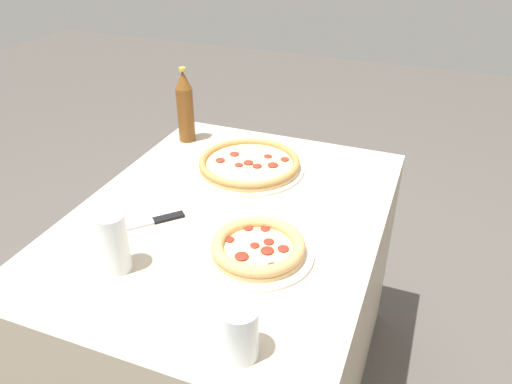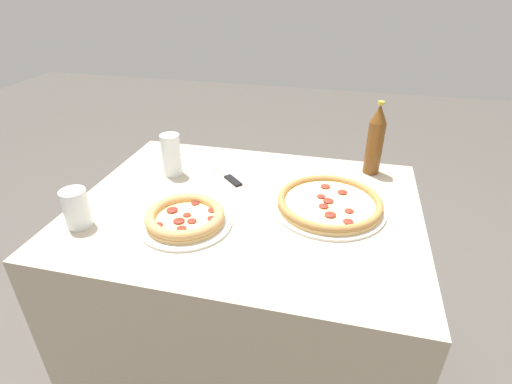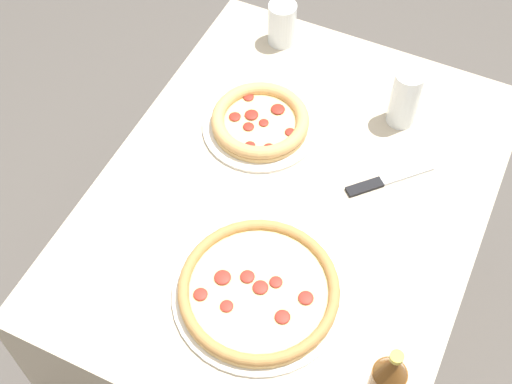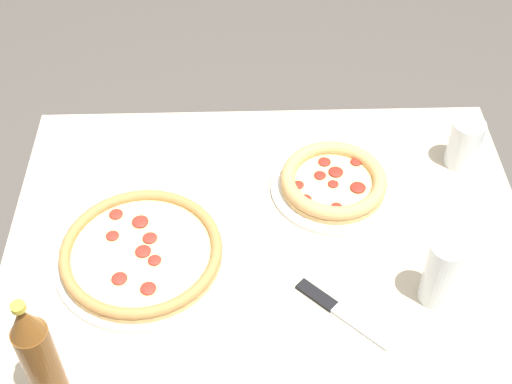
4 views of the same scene
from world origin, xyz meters
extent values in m
plane|color=#4C4742|center=(0.00, 0.00, 0.00)|extent=(8.00, 8.00, 0.00)
cube|color=#B7A88E|center=(0.00, 0.00, 0.36)|extent=(1.04, 0.80, 0.72)
cylinder|color=silver|center=(0.14, 0.14, 0.72)|extent=(0.26, 0.26, 0.01)
cylinder|color=tan|center=(0.14, 0.14, 0.73)|extent=(0.22, 0.22, 0.01)
cylinder|color=#EACC7F|center=(0.14, 0.14, 0.74)|extent=(0.19, 0.19, 0.00)
torus|color=tan|center=(0.14, 0.14, 0.74)|extent=(0.22, 0.22, 0.03)
ellipsoid|color=maroon|center=(0.11, 0.16, 0.74)|extent=(0.03, 0.03, 0.01)
ellipsoid|color=maroon|center=(0.15, 0.16, 0.74)|extent=(0.03, 0.03, 0.01)
ellipsoid|color=maroon|center=(0.13, 0.20, 0.74)|extent=(0.03, 0.03, 0.01)
ellipsoid|color=maroon|center=(0.14, 0.06, 0.74)|extent=(0.02, 0.02, 0.01)
ellipsoid|color=maroon|center=(0.19, 0.12, 0.74)|extent=(0.03, 0.03, 0.01)
ellipsoid|color=maroon|center=(0.07, 0.13, 0.74)|extent=(0.02, 0.02, 0.01)
ellipsoid|color=maroon|center=(0.20, 0.19, 0.74)|extent=(0.03, 0.03, 0.01)
ellipsoid|color=maroon|center=(0.08, 0.09, 0.74)|extent=(0.02, 0.02, 0.01)
ellipsoid|color=maroon|center=(0.14, 0.13, 0.74)|extent=(0.02, 0.02, 0.00)
cylinder|color=silver|center=(-0.25, -0.04, 0.72)|extent=(0.34, 0.34, 0.01)
cylinder|color=tan|center=(-0.25, -0.04, 0.73)|extent=(0.31, 0.31, 0.01)
cylinder|color=#EACC7F|center=(-0.25, -0.04, 0.74)|extent=(0.27, 0.27, 0.00)
torus|color=#AD7A42|center=(-0.25, -0.04, 0.74)|extent=(0.31, 0.31, 0.02)
ellipsoid|color=maroon|center=(-0.24, -0.04, 0.74)|extent=(0.03, 0.03, 0.01)
ellipsoid|color=maroon|center=(-0.28, -0.10, 0.74)|extent=(0.03, 0.03, 0.01)
ellipsoid|color=maroon|center=(-0.31, 0.00, 0.74)|extent=(0.03, 0.03, 0.01)
ellipsoid|color=maroon|center=(-0.26, 0.03, 0.74)|extent=(0.03, 0.03, 0.01)
ellipsoid|color=maroon|center=(-0.22, -0.06, 0.74)|extent=(0.03, 0.03, 0.01)
ellipsoid|color=maroon|center=(-0.31, 0.06, 0.74)|extent=(0.03, 0.03, 0.01)
ellipsoid|color=maroon|center=(-0.23, -0.13, 0.74)|extent=(0.03, 0.03, 0.01)
ellipsoid|color=maroon|center=(-0.23, -0.01, 0.74)|extent=(0.03, 0.03, 0.01)
cylinder|color=white|center=(0.43, 0.21, 0.77)|extent=(0.07, 0.07, 0.11)
cylinder|color=beige|center=(0.43, 0.21, 0.76)|extent=(0.06, 0.06, 0.09)
cylinder|color=white|center=(0.30, -0.14, 0.79)|extent=(0.07, 0.07, 0.15)
cylinder|color=silver|center=(0.30, -0.14, 0.77)|extent=(0.05, 0.05, 0.10)
cylinder|color=brown|center=(-0.37, -0.32, 0.81)|extent=(0.06, 0.06, 0.19)
cone|color=brown|center=(-0.37, -0.32, 0.93)|extent=(0.05, 0.05, 0.06)
cylinder|color=gold|center=(-0.37, -0.32, 0.97)|extent=(0.02, 0.02, 0.01)
cube|color=black|center=(0.08, -0.14, 0.72)|extent=(0.08, 0.07, 0.01)
cube|color=silver|center=(0.16, -0.21, 0.72)|extent=(0.10, 0.10, 0.01)
camera|label=1|loc=(1.02, 0.47, 1.46)|focal=35.00mm
camera|label=2|loc=(-0.27, 1.00, 1.36)|focal=28.00mm
camera|label=3|loc=(-0.83, -0.31, 1.96)|focal=50.00mm
camera|label=4|loc=(-0.05, -0.91, 1.80)|focal=50.00mm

